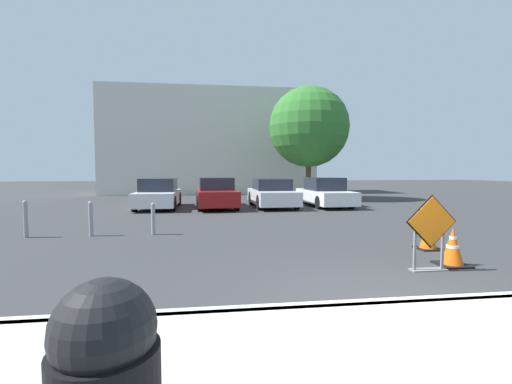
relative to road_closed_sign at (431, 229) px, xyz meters
The scene contains 15 objects.
ground_plane 8.64m from the road_closed_sign, 100.85° to the left, with size 96.00×96.00×0.00m, color #333335.
sidewalk_strip 3.56m from the road_closed_sign, 117.56° to the right, with size 22.79×3.11×0.14m.
curb_lip 2.34m from the road_closed_sign, 136.26° to the right, with size 22.79×0.20×0.14m.
road_closed_sign is the anchor object (origin of this frame).
traffic_cone_nearest 0.80m from the road_closed_sign, 23.53° to the left, with size 0.53×0.53×0.70m.
traffic_cone_second 1.92m from the road_closed_sign, 56.81° to the left, with size 0.48×0.48×0.69m.
parked_car_nearest 12.74m from the road_closed_sign, 119.68° to the left, with size 1.86×4.05×1.41m.
parked_car_second 11.51m from the road_closed_sign, 108.19° to the left, with size 2.03×4.34×1.44m.
parked_car_third 10.99m from the road_closed_sign, 94.58° to the left, with size 2.01×4.22×1.37m.
parked_car_fourth 11.25m from the road_closed_sign, 80.60° to the left, with size 1.92×4.45×1.43m.
bollard_nearest 6.84m from the road_closed_sign, 142.39° to the left, with size 0.12×0.12×0.89m.
bollard_second 8.20m from the road_closed_sign, 149.39° to the left, with size 0.12×0.12×0.94m.
bollard_third 9.64m from the road_closed_sign, 154.34° to the left, with size 0.12×0.12×0.99m.
building_facade_backdrop 22.96m from the road_closed_sign, 99.83° to the left, with size 16.13×5.00×7.99m.
street_tree_behind_lot 15.75m from the road_closed_sign, 81.92° to the left, with size 4.92×4.92×6.93m.
Camera 1 is at (-2.18, -3.94, 1.76)m, focal length 24.00 mm.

